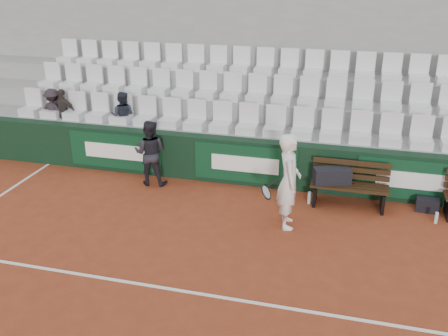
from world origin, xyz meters
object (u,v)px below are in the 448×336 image
spectator_a (51,93)px  spectator_b (62,94)px  bench_left (348,196)px  sports_bag_left (332,176)px  water_bottle_far (436,218)px  water_bottle_near (309,198)px  ball_kid (150,153)px  tennis_player (289,181)px  sports_bag_ground (427,205)px  spectator_c (121,97)px

spectator_a → spectator_b: bearing=-172.6°
bench_left → sports_bag_left: bearing=173.9°
water_bottle_far → spectator_b: bearing=170.7°
water_bottle_near → ball_kid: size_ratio=0.18×
water_bottle_far → tennis_player: (-2.68, -0.75, 0.77)m
sports_bag_ground → water_bottle_far: size_ratio=1.89×
sports_bag_ground → water_bottle_near: size_ratio=1.68×
sports_bag_ground → water_bottle_far: bearing=-77.1°
sports_bag_ground → water_bottle_far: sports_bag_ground is taller
tennis_player → ball_kid: 3.29m
sports_bag_ground → tennis_player: bearing=-154.3°
water_bottle_near → sports_bag_ground: bearing=6.6°
water_bottle_near → ball_kid: 3.47m
tennis_player → spectator_b: bearing=159.6°
sports_bag_ground → water_bottle_near: (-2.25, -0.26, -0.00)m
ball_kid → sports_bag_left: bearing=173.7°
sports_bag_ground → spectator_c: 6.96m
sports_bag_left → spectator_a: bearing=171.2°
sports_bag_left → water_bottle_far: bearing=-9.9°
sports_bag_ground → water_bottle_near: sports_bag_ground is taller
water_bottle_near → spectator_c: bearing=165.6°
ball_kid → spectator_c: 1.74m
water_bottle_far → tennis_player: bearing=-164.3°
ball_kid → tennis_player: bearing=154.3°
sports_bag_ground → sports_bag_left: bearing=-175.6°
bench_left → ball_kid: 4.20m
sports_bag_ground → ball_kid: (-5.67, -0.15, 0.59)m
sports_bag_left → tennis_player: bearing=-123.3°
sports_bag_left → water_bottle_near: size_ratio=2.87×
ball_kid → spectator_c: size_ratio=1.22×
water_bottle_near → tennis_player: 1.28m
water_bottle_near → spectator_a: 6.58m
spectator_a → spectator_b: (0.27, 0.00, 0.00)m
water_bottle_near → sports_bag_left: bearing=16.4°
water_bottle_near → tennis_player: size_ratio=0.14×
water_bottle_near → tennis_player: (-0.32, -0.98, 0.76)m
bench_left → tennis_player: 1.64m
sports_bag_left → water_bottle_near: bearing=-163.6°
bench_left → water_bottle_near: size_ratio=5.98×
bench_left → water_bottle_far: 1.64m
water_bottle_far → spectator_a: 8.90m
spectator_b → bench_left: bearing=172.9°
water_bottle_far → spectator_b: size_ratio=0.20×
bench_left → spectator_b: bearing=171.0°
sports_bag_left → spectator_b: bearing=170.9°
water_bottle_far → ball_kid: size_ratio=0.16×
sports_bag_left → water_bottle_far: size_ratio=3.22×
sports_bag_left → tennis_player: tennis_player is taller
bench_left → spectator_b: size_ratio=1.32×
sports_bag_left → water_bottle_far: sports_bag_left is taller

